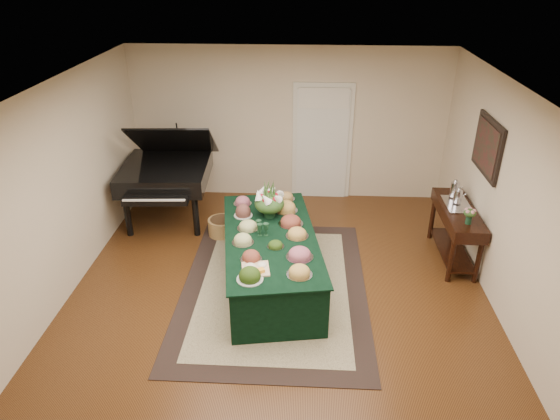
# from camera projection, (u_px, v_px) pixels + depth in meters

# --- Properties ---
(ground) EXTENTS (6.00, 6.00, 0.00)m
(ground) POSITION_uv_depth(u_px,v_px,m) (279.00, 289.00, 6.71)
(ground) COLOR black
(ground) RESTS_ON ground
(area_rug) EXTENTS (2.45, 3.43, 0.01)m
(area_rug) POSITION_uv_depth(u_px,v_px,m) (274.00, 287.00, 6.74)
(area_rug) COLOR black
(area_rug) RESTS_ON ground
(kitchen_doorway) EXTENTS (1.05, 0.07, 2.10)m
(kitchen_doorway) POSITION_uv_depth(u_px,v_px,m) (322.00, 144.00, 8.84)
(kitchen_doorway) COLOR silver
(kitchen_doorway) RESTS_ON ground
(buffet_table) EXTENTS (1.57, 2.67, 0.73)m
(buffet_table) POSITION_uv_depth(u_px,v_px,m) (271.00, 259.00, 6.70)
(buffet_table) COLOR black
(buffet_table) RESTS_ON ground
(food_platters) EXTENTS (1.17, 2.37, 0.14)m
(food_platters) POSITION_uv_depth(u_px,v_px,m) (271.00, 230.00, 6.57)
(food_platters) COLOR silver
(food_platters) RESTS_ON buffet_table
(cutting_board) EXTENTS (0.36, 0.36, 0.10)m
(cutting_board) POSITION_uv_depth(u_px,v_px,m) (255.00, 266.00, 5.82)
(cutting_board) COLOR tan
(cutting_board) RESTS_ON buffet_table
(green_goblets) EXTENTS (0.18, 0.17, 0.18)m
(green_goblets) POSITION_uv_depth(u_px,v_px,m) (262.00, 228.00, 6.52)
(green_goblets) COLOR #153620
(green_goblets) RESTS_ON buffet_table
(floral_centerpiece) EXTENTS (0.43, 0.43, 0.43)m
(floral_centerpiece) POSITION_uv_depth(u_px,v_px,m) (269.00, 200.00, 6.90)
(floral_centerpiece) COLOR #153620
(floral_centerpiece) RESTS_ON buffet_table
(grand_piano) EXTENTS (1.56, 1.74, 1.70)m
(grand_piano) POSITION_uv_depth(u_px,v_px,m) (166.00, 172.00, 8.13)
(grand_piano) COLOR black
(grand_piano) RESTS_ON ground
(wicker_basket) EXTENTS (0.43, 0.43, 0.27)m
(wicker_basket) POSITION_uv_depth(u_px,v_px,m) (222.00, 227.00, 7.96)
(wicker_basket) COLOR olive
(wicker_basket) RESTS_ON ground
(mahogany_sideboard) EXTENTS (0.45, 1.40, 0.83)m
(mahogany_sideboard) POSITION_uv_depth(u_px,v_px,m) (457.00, 220.00, 7.11)
(mahogany_sideboard) COLOR black
(mahogany_sideboard) RESTS_ON ground
(tea_service) EXTENTS (0.34, 0.58, 0.30)m
(tea_service) POSITION_uv_depth(u_px,v_px,m) (456.00, 194.00, 7.16)
(tea_service) COLOR silver
(tea_service) RESTS_ON mahogany_sideboard
(pink_bouquet) EXTENTS (0.18, 0.18, 0.23)m
(pink_bouquet) POSITION_uv_depth(u_px,v_px,m) (470.00, 213.00, 6.56)
(pink_bouquet) COLOR #153620
(pink_bouquet) RESTS_ON mahogany_sideboard
(wall_painting) EXTENTS (0.05, 0.95, 0.75)m
(wall_painting) POSITION_uv_depth(u_px,v_px,m) (488.00, 147.00, 6.59)
(wall_painting) COLOR black
(wall_painting) RESTS_ON ground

